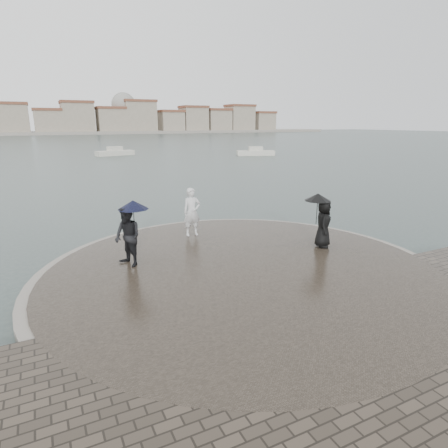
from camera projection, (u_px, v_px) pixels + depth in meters
ground at (316, 334)px, 8.59m from camera, size 400.00×400.00×0.00m
kerb_ring at (243, 274)px, 11.58m from camera, size 12.50×12.50×0.32m
quay_tip at (243, 273)px, 11.57m from camera, size 11.90×11.90×0.36m
statue at (192, 212)px, 14.65m from camera, size 0.73×0.51×1.89m
visitor_left at (129, 231)px, 11.50m from camera, size 1.23×1.13×2.04m
visitor_right at (322, 218)px, 13.24m from camera, size 1.20×1.06×1.95m
far_skyline at (30, 120)px, 143.50m from camera, size 260.00×20.00×37.00m
boats at (126, 157)px, 48.99m from camera, size 41.94×15.38×1.50m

